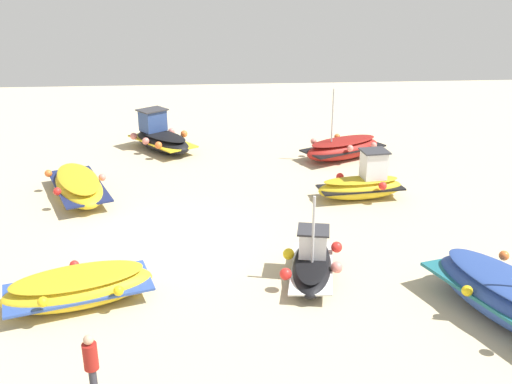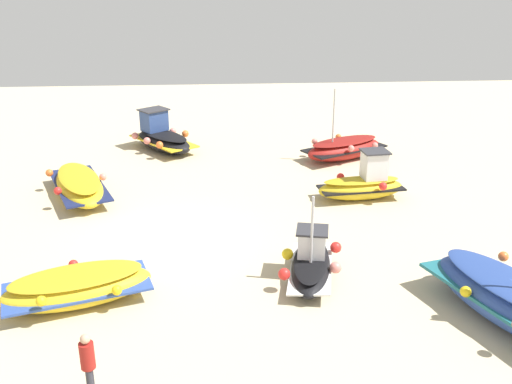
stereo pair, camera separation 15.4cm
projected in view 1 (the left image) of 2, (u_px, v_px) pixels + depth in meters
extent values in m
plane|color=beige|center=(169.00, 241.00, 20.40)|extent=(55.00, 55.00, 0.00)
ellipsoid|color=gold|center=(360.00, 189.00, 23.88)|extent=(1.72, 3.67, 0.92)
cube|color=black|center=(360.00, 188.00, 23.87)|extent=(1.71, 3.53, 0.13)
ellipsoid|color=gold|center=(361.00, 180.00, 23.75)|extent=(1.48, 3.22, 0.19)
cube|color=white|center=(374.00, 165.00, 23.61)|extent=(0.94, 0.99, 1.10)
cube|color=#333338|center=(375.00, 151.00, 23.40)|extent=(1.09, 1.14, 0.06)
sphere|color=red|center=(340.00, 177.00, 24.37)|extent=(0.33, 0.33, 0.33)
sphere|color=red|center=(383.00, 186.00, 23.16)|extent=(0.33, 0.33, 0.33)
ellipsoid|color=gold|center=(79.00, 289.00, 16.55)|extent=(2.83, 4.47, 0.96)
cube|color=#2D4C9E|center=(79.00, 287.00, 16.53)|extent=(2.82, 4.32, 0.12)
ellipsoid|color=gold|center=(77.00, 277.00, 16.41)|extent=(2.47, 3.93, 0.19)
sphere|color=yellow|center=(119.00, 291.00, 15.98)|extent=(0.29, 0.29, 0.29)
sphere|color=red|center=(74.00, 265.00, 17.25)|extent=(0.29, 0.29, 0.29)
sphere|color=yellow|center=(43.00, 302.00, 15.28)|extent=(0.29, 0.29, 0.29)
ellipsoid|color=gold|center=(79.00, 187.00, 24.05)|extent=(5.05, 3.39, 0.88)
cube|color=navy|center=(79.00, 186.00, 24.04)|extent=(4.89, 3.38, 0.08)
ellipsoid|color=gold|center=(78.00, 178.00, 23.92)|extent=(4.44, 2.98, 0.15)
sphere|color=red|center=(57.00, 191.00, 22.59)|extent=(0.31, 0.31, 0.31)
sphere|color=#EA7F75|center=(102.00, 177.00, 24.37)|extent=(0.31, 0.31, 0.31)
sphere|color=orange|center=(48.00, 173.00, 24.43)|extent=(0.31, 0.31, 0.31)
ellipsoid|color=maroon|center=(343.00, 149.00, 28.70)|extent=(3.40, 4.51, 1.01)
cube|color=black|center=(343.00, 148.00, 28.68)|extent=(3.36, 4.38, 0.13)
ellipsoid|color=maroon|center=(344.00, 141.00, 28.55)|extent=(2.97, 3.96, 0.20)
cylinder|color=#B7B7BC|center=(333.00, 116.00, 27.68)|extent=(0.08, 0.08, 2.57)
sphere|color=#EA7F75|center=(313.00, 141.00, 28.80)|extent=(0.30, 0.30, 0.30)
sphere|color=#EA7F75|center=(350.00, 148.00, 27.63)|extent=(0.30, 0.30, 0.30)
sphere|color=orange|center=(337.00, 137.00, 29.51)|extent=(0.30, 0.30, 0.30)
sphere|color=#EA7F75|center=(374.00, 145.00, 28.37)|extent=(0.30, 0.30, 0.30)
ellipsoid|color=black|center=(162.00, 142.00, 29.93)|extent=(4.22, 3.81, 0.95)
cube|color=gold|center=(162.00, 141.00, 29.91)|extent=(4.12, 3.74, 0.13)
ellipsoid|color=black|center=(162.00, 135.00, 29.79)|extent=(3.70, 3.33, 0.19)
cube|color=#2D4784|center=(153.00, 121.00, 30.10)|extent=(1.45, 1.49, 1.06)
cube|color=#333338|center=(152.00, 110.00, 29.90)|extent=(1.69, 1.73, 0.06)
sphere|color=orange|center=(158.00, 145.00, 28.44)|extent=(0.36, 0.36, 0.36)
sphere|color=orange|center=(184.00, 134.00, 30.01)|extent=(0.36, 0.36, 0.36)
sphere|color=#EA7F75|center=(146.00, 141.00, 29.24)|extent=(0.36, 0.36, 0.36)
sphere|color=#EA7F75|center=(171.00, 131.00, 30.83)|extent=(0.36, 0.36, 0.36)
sphere|color=#EA7F75|center=(134.00, 136.00, 30.01)|extent=(0.36, 0.36, 0.36)
ellipsoid|color=black|center=(312.00, 268.00, 17.94)|extent=(3.63, 1.89, 0.74)
cube|color=white|center=(312.00, 267.00, 17.93)|extent=(3.49, 1.87, 0.14)
ellipsoid|color=black|center=(312.00, 260.00, 17.84)|extent=(3.18, 1.63, 0.18)
cube|color=white|center=(313.00, 243.00, 17.90)|extent=(0.93, 0.96, 0.80)
cube|color=#333338|center=(314.00, 230.00, 17.74)|extent=(1.08, 1.12, 0.06)
cylinder|color=#B7B7BC|center=(313.00, 230.00, 17.20)|extent=(0.08, 0.08, 2.12)
sphere|color=red|center=(286.00, 274.00, 17.10)|extent=(0.36, 0.36, 0.36)
sphere|color=#EA7F75|center=(337.00, 267.00, 17.49)|extent=(0.36, 0.36, 0.36)
sphere|color=yellow|center=(289.00, 254.00, 18.20)|extent=(0.36, 0.36, 0.36)
sphere|color=red|center=(337.00, 247.00, 18.59)|extent=(0.36, 0.36, 0.36)
ellipsoid|color=#2D4C9E|center=(509.00, 299.00, 15.83)|extent=(5.38, 3.71, 1.31)
cube|color=#1E6670|center=(509.00, 297.00, 15.80)|extent=(5.20, 3.65, 0.24)
ellipsoid|color=navy|center=(512.00, 283.00, 15.64)|extent=(4.72, 3.21, 0.31)
sphere|color=yellow|center=(467.00, 291.00, 15.64)|extent=(0.30, 0.30, 0.30)
sphere|color=orange|center=(504.00, 256.00, 17.21)|extent=(0.30, 0.30, 0.30)
cylinder|color=#2D2D38|center=(94.00, 382.00, 12.92)|extent=(0.14, 0.14, 0.88)
cylinder|color=maroon|center=(90.00, 356.00, 12.57)|extent=(0.32, 0.32, 0.62)
sphere|color=tan|center=(88.00, 340.00, 12.41)|extent=(0.22, 0.22, 0.22)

